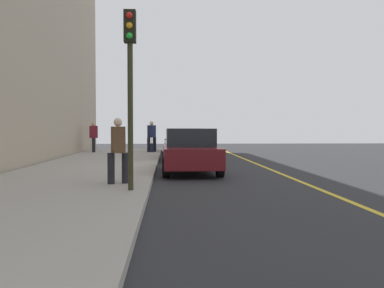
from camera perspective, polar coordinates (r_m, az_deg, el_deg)
name	(u,v)px	position (r m, az deg, el deg)	size (l,w,h in m)	color
ground_plane	(184,171)	(15.93, -1.00, -3.46)	(56.00, 56.00, 0.00)	#28282B
sidewalk	(90,169)	(16.15, -12.80, -3.17)	(28.00, 4.60, 0.15)	#A39E93
lane_stripe_centre	(273,171)	(16.36, 10.29, -3.34)	(28.00, 0.14, 0.01)	gold
parked_car_red	(181,141)	(27.48, -1.43, 0.43)	(4.74, 2.02, 1.51)	black
parked_car_silver	(183,144)	(21.26, -1.09, -0.04)	(4.59, 1.94, 1.51)	black
parked_car_maroon	(190,151)	(15.25, -0.25, -0.86)	(4.44, 1.95, 1.51)	black
pedestrian_burgundy_coat	(94,136)	(26.39, -12.42, 1.01)	(0.57, 0.51, 1.74)	black
pedestrian_navy_coat	(152,135)	(26.17, -5.16, 1.09)	(0.57, 0.52, 1.78)	black
pedestrian_brown_coat	(118,149)	(11.22, -9.38, -0.59)	(0.50, 0.52, 1.63)	black
traffic_light_pole	(130,68)	(10.07, -7.88, 9.56)	(0.35, 0.26, 3.95)	#2D2D19
rolling_suitcase	(152,148)	(25.77, -5.13, -0.47)	(0.34, 0.22, 0.86)	#191E38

